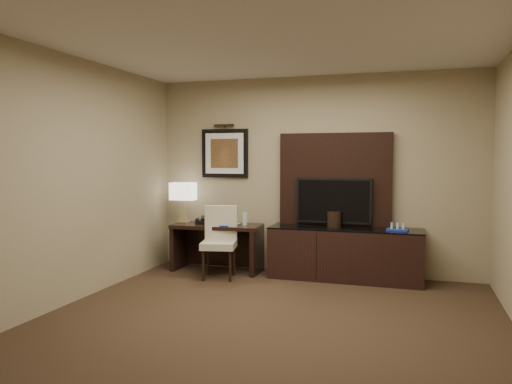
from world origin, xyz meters
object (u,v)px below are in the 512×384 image
at_px(tv, 334,200).
at_px(minibar_tray, 398,227).
at_px(desk, 217,248).
at_px(credenza, 345,254).
at_px(desk_phone, 203,220).
at_px(table_lamp, 183,202).
at_px(water_bottle, 245,219).
at_px(desk_chair, 219,244).
at_px(ice_bucket, 334,219).

distance_m(tv, minibar_tray, 0.90).
height_order(desk, credenza, credenza).
bearing_deg(desk_phone, credenza, -18.20).
xyz_separation_m(tv, table_lamp, (-2.16, -0.10, -0.07)).
bearing_deg(table_lamp, water_bottle, -2.51).
relative_size(desk_chair, desk_phone, 4.63).
distance_m(tv, desk_chair, 1.63).
bearing_deg(tv, desk_phone, -173.94).
bearing_deg(desk_chair, credenza, 3.52).
xyz_separation_m(tv, minibar_tray, (0.83, -0.19, -0.29)).
distance_m(ice_bucket, minibar_tray, 0.81).
height_order(desk_chair, ice_bucket, desk_chair).
bearing_deg(water_bottle, desk, -173.45).
bearing_deg(tv, table_lamp, -177.27).
distance_m(desk_chair, desk_phone, 0.61).
relative_size(desk, desk_chair, 1.35).
bearing_deg(ice_bucket, credenza, -12.29).
bearing_deg(tv, credenza, -38.13).
distance_m(tv, table_lamp, 2.16).
height_order(desk, table_lamp, table_lamp).
relative_size(desk_chair, ice_bucket, 4.47).
height_order(table_lamp, minibar_tray, table_lamp).
xyz_separation_m(desk, tv, (1.60, 0.19, 0.69)).
height_order(desk_phone, minibar_tray, minibar_tray).
bearing_deg(ice_bucket, water_bottle, -178.24).
distance_m(water_bottle, ice_bucket, 1.23).
xyz_separation_m(desk_chair, minibar_tray, (2.24, 0.40, 0.27)).
xyz_separation_m(table_lamp, water_bottle, (0.95, -0.04, -0.20)).
bearing_deg(minibar_tray, credenza, 176.01).
height_order(credenza, ice_bucket, ice_bucket).
bearing_deg(water_bottle, tv, 6.86).
height_order(table_lamp, water_bottle, table_lamp).
bearing_deg(desk, desk_chair, -67.67).
distance_m(desk_phone, ice_bucket, 1.84).
bearing_deg(ice_bucket, desk_phone, -177.33).
distance_m(desk_chair, water_bottle, 0.57).
xyz_separation_m(water_bottle, ice_bucket, (1.23, 0.04, 0.03)).
xyz_separation_m(desk_phone, minibar_tray, (2.64, 0.01, 0.02)).
bearing_deg(desk_phone, ice_bucket, -17.04).
relative_size(table_lamp, ice_bucket, 2.86).
bearing_deg(desk, credenza, -1.06).
relative_size(tv, ice_bucket, 4.90).
bearing_deg(ice_bucket, minibar_tray, -5.58).
bearing_deg(desk, ice_bucket, 0.26).
xyz_separation_m(desk, desk_chair, (0.18, -0.39, 0.13)).
bearing_deg(ice_bucket, table_lamp, 179.89).
bearing_deg(tv, ice_bucket, -76.26).
height_order(credenza, desk_chair, desk_chair).
bearing_deg(credenza, minibar_tray, -3.72).
relative_size(tv, table_lamp, 1.72).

